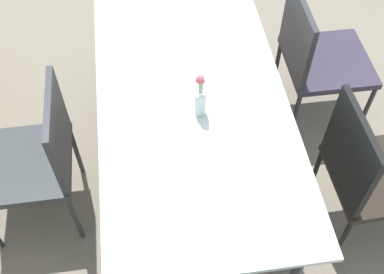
{
  "coord_description": "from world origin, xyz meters",
  "views": [
    {
      "loc": [
        -1.58,
        0.32,
        2.49
      ],
      "look_at": [
        -0.02,
        0.1,
        0.4
      ],
      "focal_mm": 44.71,
      "sensor_mm": 36.0,
      "label": 1
    }
  ],
  "objects_px": {
    "chair_far_side": "(37,155)",
    "chair_near_right": "(316,55)",
    "chair_near_left": "(366,170)",
    "dining_table": "(192,104)",
    "flower_vase": "(200,99)"
  },
  "relations": [
    {
      "from": "chair_near_right",
      "to": "chair_far_side",
      "type": "bearing_deg",
      "value": -72.61
    },
    {
      "from": "chair_near_left",
      "to": "chair_far_side",
      "type": "bearing_deg",
      "value": -103.3
    },
    {
      "from": "dining_table",
      "to": "chair_far_side",
      "type": "relative_size",
      "value": 2.05
    },
    {
      "from": "dining_table",
      "to": "chair_near_left",
      "type": "xyz_separation_m",
      "value": [
        -0.41,
        -0.81,
        -0.16
      ]
    },
    {
      "from": "flower_vase",
      "to": "chair_far_side",
      "type": "bearing_deg",
      "value": 88.33
    },
    {
      "from": "chair_near_right",
      "to": "chair_near_left",
      "type": "bearing_deg",
      "value": 0.42
    },
    {
      "from": "chair_near_right",
      "to": "chair_near_left",
      "type": "xyz_separation_m",
      "value": [
        -0.83,
        0.0,
        -0.0
      ]
    },
    {
      "from": "dining_table",
      "to": "chair_near_right",
      "type": "bearing_deg",
      "value": -62.91
    },
    {
      "from": "dining_table",
      "to": "chair_near_right",
      "type": "height_order",
      "value": "chair_near_right"
    },
    {
      "from": "dining_table",
      "to": "chair_near_right",
      "type": "relative_size",
      "value": 2.01
    },
    {
      "from": "flower_vase",
      "to": "chair_near_left",
      "type": "bearing_deg",
      "value": -111.64
    },
    {
      "from": "chair_far_side",
      "to": "dining_table",
      "type": "bearing_deg",
      "value": -84.12
    },
    {
      "from": "chair_far_side",
      "to": "chair_near_right",
      "type": "distance_m",
      "value": 1.69
    },
    {
      "from": "dining_table",
      "to": "chair_near_left",
      "type": "bearing_deg",
      "value": -117.18
    },
    {
      "from": "chair_far_side",
      "to": "chair_near_left",
      "type": "xyz_separation_m",
      "value": [
        -0.33,
        -1.61,
        0.02
      ]
    }
  ]
}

